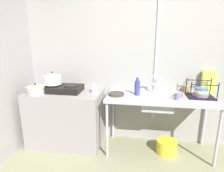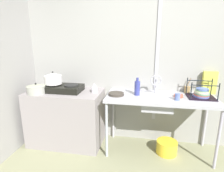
{
  "view_description": "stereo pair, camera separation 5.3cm",
  "coord_description": "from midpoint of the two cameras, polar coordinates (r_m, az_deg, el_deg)",
  "views": [
    {
      "loc": [
        -0.32,
        -1.26,
        1.62
      ],
      "look_at": [
        -0.72,
        1.25,
        0.95
      ],
      "focal_mm": 30.04,
      "sensor_mm": 36.0,
      "label": 1
    },
    {
      "loc": [
        -0.26,
        -1.26,
        1.62
      ],
      "look_at": [
        -0.72,
        1.25,
        0.95
      ],
      "focal_mm": 30.04,
      "sensor_mm": 36.0,
      "label": 2
    }
  ],
  "objects": [
    {
      "name": "pot_on_left_burner",
      "position": [
        2.89,
        -16.99,
        2.24
      ],
      "size": [
        0.26,
        0.26,
        0.19
      ],
      "color": "silver",
      "rests_on": "stove"
    },
    {
      "name": "counter_sink",
      "position": [
        2.66,
        14.99,
        -4.38
      ],
      "size": [
        1.47,
        0.61,
        0.83
      ],
      "color": "#A5A4AE",
      "rests_on": "ground"
    },
    {
      "name": "frying_pan",
      "position": [
        2.6,
        1.88,
        -2.44
      ],
      "size": [
        0.22,
        0.22,
        0.03
      ],
      "primitive_type": "cylinder",
      "color": "#39322B",
      "rests_on": "counter_sink"
    },
    {
      "name": "wall_back",
      "position": [
        2.9,
        16.01,
        6.2
      ],
      "size": [
        4.96,
        0.1,
        2.43
      ],
      "primitive_type": "cube",
      "color": "gray",
      "rests_on": "ground"
    },
    {
      "name": "counter_concrete",
      "position": [
        3.01,
        -13.21,
        -9.22
      ],
      "size": [
        1.1,
        0.61,
        0.83
      ],
      "primitive_type": "cube",
      "color": "gray",
      "rests_on": "ground"
    },
    {
      "name": "cereal_box",
      "position": [
        2.98,
        27.97,
        0.9
      ],
      "size": [
        0.19,
        0.06,
        0.32
      ],
      "primitive_type": "cube",
      "rotation": [
        0.0,
        0.0,
        0.04
      ],
      "color": "#D2D046",
      "rests_on": "counter_sink"
    },
    {
      "name": "faucet",
      "position": [
        2.68,
        13.77,
        1.36
      ],
      "size": [
        0.15,
        0.09,
        0.28
      ],
      "color": "#A5A4AE",
      "rests_on": "counter_sink"
    },
    {
      "name": "percolator",
      "position": [
        2.72,
        -4.88,
        -0.58
      ],
      "size": [
        0.09,
        0.09,
        0.14
      ],
      "color": "silver",
      "rests_on": "counter_concrete"
    },
    {
      "name": "cup_by_rack",
      "position": [
        2.54,
        19.86,
        -3.1
      ],
      "size": [
        0.07,
        0.07,
        0.09
      ],
      "primitive_type": "cylinder",
      "color": "#586BAD",
      "rests_on": "counter_sink"
    },
    {
      "name": "sink_basin",
      "position": [
        2.61,
        14.05,
        -5.03
      ],
      "size": [
        0.4,
        0.34,
        0.16
      ],
      "primitive_type": "cube",
      "color": "#A5A4AE",
      "rests_on": "counter_sink"
    },
    {
      "name": "pot_beside_stove",
      "position": [
        2.86,
        -21.59,
        -0.86
      ],
      "size": [
        0.26,
        0.26,
        0.16
      ],
      "color": "#9D9D95",
      "rests_on": "counter_concrete"
    },
    {
      "name": "wall_metal_strip",
      "position": [
        2.82,
        14.12,
        8.58
      ],
      "size": [
        0.05,
        0.01,
        1.94
      ],
      "primitive_type": "cube",
      "color": "#A5A4AE"
    },
    {
      "name": "small_bowl_on_drainboard",
      "position": [
        2.68,
        20.1,
        -2.82
      ],
      "size": [
        0.12,
        0.12,
        0.04
      ],
      "primitive_type": "cylinder",
      "color": "#C3533E",
      "rests_on": "counter_sink"
    },
    {
      "name": "dish_rack",
      "position": [
        2.77,
        26.06,
        -2.08
      ],
      "size": [
        0.34,
        0.29,
        0.24
      ],
      "color": "black",
      "rests_on": "counter_sink"
    },
    {
      "name": "bucket_on_floor",
      "position": [
        2.93,
        16.83,
        -17.39
      ],
      "size": [
        0.29,
        0.29,
        0.19
      ],
      "primitive_type": "cylinder",
      "color": "yellow",
      "rests_on": "ground"
    },
    {
      "name": "utensil_jar",
      "position": [
        2.92,
        22.4,
        -0.98
      ],
      "size": [
        0.08,
        0.08,
        0.22
      ],
      "color": "#987848",
      "rests_on": "counter_sink"
    },
    {
      "name": "bottle_by_sink",
      "position": [
        2.61,
        8.25,
        -0.53
      ],
      "size": [
        0.08,
        0.08,
        0.25
      ],
      "color": "navy",
      "rests_on": "counter_sink"
    },
    {
      "name": "stove",
      "position": [
        2.86,
        -14.31,
        -0.6
      ],
      "size": [
        0.58,
        0.34,
        0.11
      ],
      "color": "black",
      "rests_on": "counter_concrete"
    }
  ]
}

